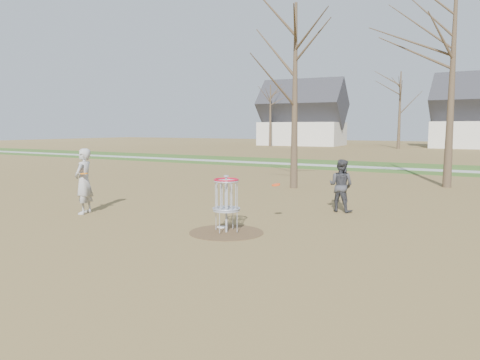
% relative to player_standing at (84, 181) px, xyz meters
% --- Properties ---
extents(ground, '(160.00, 160.00, 0.00)m').
position_rel_player_standing_xyz_m(ground, '(4.91, 0.00, -0.96)').
color(ground, brown).
rests_on(ground, ground).
extents(green_band, '(160.00, 8.00, 0.01)m').
position_rel_player_standing_xyz_m(green_band, '(4.91, 21.00, -0.95)').
color(green_band, '#2D5119').
rests_on(green_band, ground).
extents(footpath, '(160.00, 1.50, 0.01)m').
position_rel_player_standing_xyz_m(footpath, '(4.91, 20.00, -0.94)').
color(footpath, '#9E9E99').
rests_on(footpath, green_band).
extents(dirt_circle, '(1.80, 1.80, 0.01)m').
position_rel_player_standing_xyz_m(dirt_circle, '(4.91, 0.00, -0.95)').
color(dirt_circle, '#47331E').
rests_on(dirt_circle, ground).
extents(player_standing, '(0.67, 0.81, 1.92)m').
position_rel_player_standing_xyz_m(player_standing, '(0.00, 0.00, 0.00)').
color(player_standing, '#A4A4A4').
rests_on(player_standing, ground).
extents(player_throwing, '(0.83, 0.69, 1.58)m').
position_rel_player_standing_xyz_m(player_throwing, '(6.37, 4.14, -0.17)').
color(player_throwing, '#37383D').
rests_on(player_throwing, ground).
extents(disc_grounded, '(0.22, 0.22, 0.02)m').
position_rel_player_standing_xyz_m(disc_grounded, '(4.52, 0.38, -0.94)').
color(disc_grounded, white).
rests_on(disc_grounded, dirt_circle).
extents(discs_in_play, '(5.47, 1.94, 0.23)m').
position_rel_player_standing_xyz_m(discs_in_play, '(2.98, 0.72, 0.16)').
color(discs_in_play, '#FB400D').
rests_on(discs_in_play, ground).
extents(disc_golf_basket, '(0.64, 0.64, 1.35)m').
position_rel_player_standing_xyz_m(disc_golf_basket, '(4.91, 0.00, -0.04)').
color(disc_golf_basket, '#9EA3AD').
rests_on(disc_golf_basket, ground).
extents(bare_trees, '(52.62, 44.98, 9.00)m').
position_rel_player_standing_xyz_m(bare_trees, '(6.68, 35.79, 4.39)').
color(bare_trees, '#382B1E').
rests_on(bare_trees, ground).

